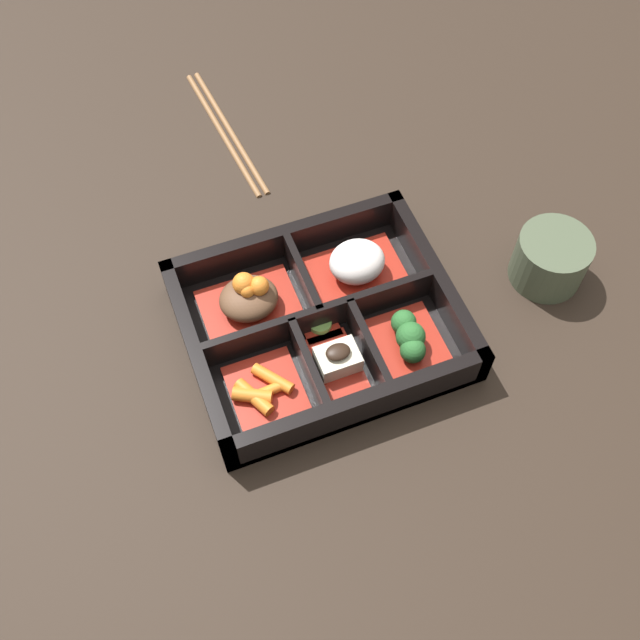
{
  "coord_description": "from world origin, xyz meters",
  "views": [
    {
      "loc": [
        -0.15,
        -0.38,
        0.69
      ],
      "look_at": [
        0.0,
        0.0,
        0.03
      ],
      "focal_mm": 42.0,
      "sensor_mm": 36.0,
      "label": 1
    }
  ],
  "objects": [
    {
      "name": "bowl_pickles",
      "position": [
        0.0,
        0.0,
        0.02
      ],
      "size": [
        0.04,
        0.04,
        0.01
      ],
      "color": "maroon",
      "rests_on": "bento_base"
    },
    {
      "name": "bowl_carrots",
      "position": [
        -0.08,
        -0.05,
        0.02
      ],
      "size": [
        0.07,
        0.08,
        0.02
      ],
      "color": "maroon",
      "rests_on": "bento_base"
    },
    {
      "name": "bowl_stew",
      "position": [
        -0.06,
        0.05,
        0.03
      ],
      "size": [
        0.1,
        0.08,
        0.05
      ],
      "color": "maroon",
      "rests_on": "bento_base"
    },
    {
      "name": "tea_cup",
      "position": [
        0.26,
        -0.02,
        0.03
      ],
      "size": [
        0.08,
        0.08,
        0.06
      ],
      "color": "#424C38",
      "rests_on": "ground_plane"
    },
    {
      "name": "bowl_greens",
      "position": [
        0.08,
        -0.05,
        0.02
      ],
      "size": [
        0.07,
        0.08,
        0.04
      ],
      "color": "maroon",
      "rests_on": "bento_base"
    },
    {
      "name": "bento_base",
      "position": [
        0.0,
        0.0,
        0.01
      ],
      "size": [
        0.28,
        0.23,
        0.01
      ],
      "color": "black",
      "rests_on": "ground_plane"
    },
    {
      "name": "bowl_rice",
      "position": [
        0.06,
        0.05,
        0.03
      ],
      "size": [
        0.1,
        0.08,
        0.04
      ],
      "color": "maroon",
      "rests_on": "bento_base"
    },
    {
      "name": "bento_rim",
      "position": [
        0.0,
        -0.0,
        0.02
      ],
      "size": [
        0.28,
        0.23,
        0.05
      ],
      "color": "black",
      "rests_on": "ground_plane"
    },
    {
      "name": "bowl_tofu",
      "position": [
        0.0,
        -0.05,
        0.02
      ],
      "size": [
        0.04,
        0.08,
        0.03
      ],
      "color": "maroon",
      "rests_on": "bento_base"
    },
    {
      "name": "ground_plane",
      "position": [
        0.0,
        0.0,
        0.0
      ],
      "size": [
        3.0,
        3.0,
        0.0
      ],
      "primitive_type": "plane",
      "color": "black"
    },
    {
      "name": "chopsticks",
      "position": [
        -0.01,
        0.32,
        0.0
      ],
      "size": [
        0.04,
        0.23,
        0.01
      ],
      "color": "brown",
      "rests_on": "ground_plane"
    }
  ]
}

